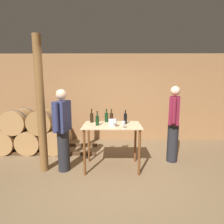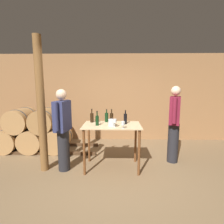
% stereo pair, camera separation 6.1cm
% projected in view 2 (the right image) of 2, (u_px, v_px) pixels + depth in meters
% --- Properties ---
extents(ground_plane, '(14.00, 14.00, 0.00)m').
position_uv_depth(ground_plane, '(115.00, 178.00, 3.33)').
color(ground_plane, brown).
extents(back_wall, '(8.40, 0.05, 2.70)m').
position_uv_depth(back_wall, '(115.00, 98.00, 5.52)').
color(back_wall, '#996B42').
rests_on(back_wall, ground_plane).
extents(barrel_rack, '(3.38, 0.80, 1.15)m').
position_uv_depth(barrel_rack, '(34.00, 132.00, 4.69)').
color(barrel_rack, '#4C331E').
rests_on(barrel_rack, ground_plane).
extents(tasting_table, '(1.19, 0.74, 0.95)m').
position_uv_depth(tasting_table, '(112.00, 133.00, 3.64)').
color(tasting_table, '#D1B284').
rests_on(tasting_table, ground_plane).
extents(wooden_post, '(0.16, 0.16, 2.70)m').
position_uv_depth(wooden_post, '(41.00, 106.00, 3.46)').
color(wooden_post, brown).
rests_on(wooden_post, ground_plane).
extents(wine_bottle_far_left, '(0.08, 0.08, 0.30)m').
position_uv_depth(wine_bottle_far_left, '(92.00, 117.00, 3.83)').
color(wine_bottle_far_left, black).
rests_on(wine_bottle_far_left, tasting_table).
extents(wine_bottle_left, '(0.07, 0.07, 0.30)m').
position_uv_depth(wine_bottle_left, '(97.00, 120.00, 3.54)').
color(wine_bottle_left, black).
rests_on(wine_bottle_left, tasting_table).
extents(wine_bottle_center, '(0.08, 0.08, 0.29)m').
position_uv_depth(wine_bottle_center, '(107.00, 117.00, 3.86)').
color(wine_bottle_center, black).
rests_on(wine_bottle_center, tasting_table).
extents(wine_bottle_right, '(0.08, 0.08, 0.28)m').
position_uv_depth(wine_bottle_right, '(112.00, 117.00, 3.91)').
color(wine_bottle_right, black).
rests_on(wine_bottle_right, tasting_table).
extents(wine_bottle_far_right, '(0.07, 0.07, 0.29)m').
position_uv_depth(wine_bottle_far_right, '(125.00, 118.00, 3.66)').
color(wine_bottle_far_right, black).
rests_on(wine_bottle_far_right, tasting_table).
extents(wine_glass_near_left, '(0.06, 0.06, 0.13)m').
position_uv_depth(wine_glass_near_left, '(97.00, 118.00, 3.84)').
color(wine_glass_near_left, silver).
rests_on(wine_glass_near_left, tasting_table).
extents(wine_glass_near_center, '(0.07, 0.07, 0.17)m').
position_uv_depth(wine_glass_near_center, '(115.00, 121.00, 3.37)').
color(wine_glass_near_center, silver).
rests_on(wine_glass_near_center, tasting_table).
extents(wine_glass_near_right, '(0.07, 0.07, 0.14)m').
position_uv_depth(wine_glass_near_right, '(123.00, 123.00, 3.29)').
color(wine_glass_near_right, silver).
rests_on(wine_glass_near_right, tasting_table).
extents(ice_bucket, '(0.14, 0.14, 0.13)m').
position_uv_depth(ice_bucket, '(112.00, 123.00, 3.51)').
color(ice_bucket, silver).
rests_on(ice_bucket, tasting_table).
extents(person_host, '(0.34, 0.56, 1.74)m').
position_uv_depth(person_host, '(174.00, 123.00, 3.92)').
color(person_host, '#232328').
rests_on(person_host, ground_plane).
extents(person_visitor_with_scarf, '(0.29, 0.58, 1.68)m').
position_uv_depth(person_visitor_with_scarf, '(63.00, 128.00, 3.53)').
color(person_visitor_with_scarf, '#232328').
rests_on(person_visitor_with_scarf, ground_plane).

